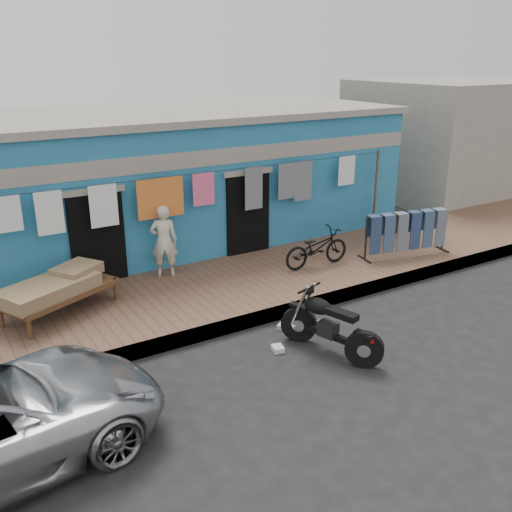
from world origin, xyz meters
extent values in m
plane|color=black|center=(0.00, 0.00, 0.00)|extent=(80.00, 80.00, 0.00)
cube|color=brown|center=(0.00, 3.00, 0.12)|extent=(28.00, 3.00, 0.25)
cube|color=gray|center=(0.00, 1.55, 0.12)|extent=(28.00, 0.10, 0.25)
cube|color=#23658E|center=(0.00, 7.00, 1.60)|extent=(12.00, 5.00, 3.20)
cube|color=#9E9384|center=(0.00, 4.56, 2.55)|extent=(12.00, 0.14, 0.35)
cube|color=#9E9384|center=(0.00, 7.00, 3.28)|extent=(12.20, 5.20, 0.16)
cube|color=black|center=(-2.20, 4.48, 1.05)|extent=(1.10, 0.10, 2.10)
cube|color=black|center=(1.30, 4.48, 1.05)|extent=(1.10, 0.10, 2.10)
cube|color=#9E9384|center=(11.00, 7.00, 1.90)|extent=(6.00, 5.00, 3.80)
cylinder|color=brown|center=(5.00, 4.25, 1.30)|extent=(0.06, 0.06, 2.10)
cylinder|color=black|center=(0.00, 4.25, 2.30)|extent=(10.00, 0.01, 0.01)
cube|color=silver|center=(-3.82, 4.25, 1.97)|extent=(0.50, 0.02, 0.66)
cube|color=silver|center=(-3.09, 4.25, 1.89)|extent=(0.50, 0.02, 0.82)
cube|color=silver|center=(-2.08, 4.25, 1.88)|extent=(0.55, 0.02, 0.83)
cube|color=#CC4C26|center=(-0.90, 4.25, 1.89)|extent=(1.00, 0.02, 0.82)
cube|color=#E35783|center=(0.08, 4.25, 1.95)|extent=(0.50, 0.02, 0.70)
cube|color=slate|center=(1.32, 4.25, 1.82)|extent=(0.45, 0.02, 0.96)
cube|color=slate|center=(2.21, 4.25, 1.88)|extent=(0.45, 0.02, 0.84)
cube|color=slate|center=(2.68, 4.25, 1.83)|extent=(0.50, 0.02, 0.94)
cube|color=silver|center=(4.00, 4.25, 1.94)|extent=(0.50, 0.02, 0.72)
imported|color=beige|center=(-0.94, 4.10, 1.01)|extent=(0.65, 0.55, 1.52)
imported|color=black|center=(2.10, 2.90, 0.76)|extent=(1.59, 0.60, 1.02)
cube|color=silver|center=(0.68, 0.93, 0.04)|extent=(0.19, 0.16, 0.07)
cube|color=silver|center=(0.05, 1.20, 0.04)|extent=(0.21, 0.20, 0.08)
cube|color=silver|center=(-0.47, 0.55, 0.04)|extent=(0.22, 0.25, 0.09)
camera|label=1|loc=(-5.16, -6.41, 4.70)|focal=40.00mm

